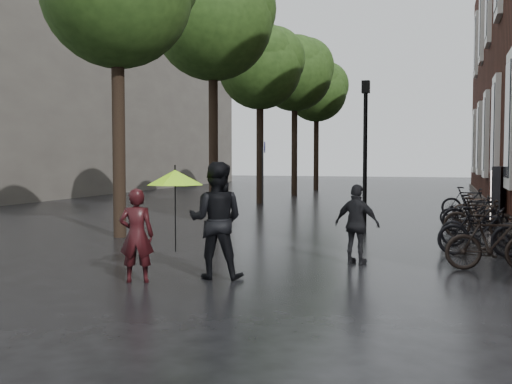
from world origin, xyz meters
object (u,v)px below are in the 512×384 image
at_px(pedestrian_walking, 357,224).
at_px(ad_lightbox, 499,196).
at_px(person_black, 216,220).
at_px(parked_bicycles, 477,218).
at_px(person_burgundy, 137,235).
at_px(lamp_post, 365,140).

distance_m(pedestrian_walking, ad_lightbox, 8.25).
bearing_deg(pedestrian_walking, person_black, 59.89).
distance_m(parked_bicycles, ad_lightbox, 2.85).
relative_size(person_burgundy, parked_bicycles, 0.14).
bearing_deg(pedestrian_walking, parked_bicycles, -100.33).
relative_size(pedestrian_walking, ad_lightbox, 0.86).
xyz_separation_m(person_burgundy, parked_bicycles, (5.54, 7.65, -0.27)).
relative_size(person_black, pedestrian_walking, 1.28).
xyz_separation_m(ad_lightbox, lamp_post, (-3.61, -2.53, 1.60)).
bearing_deg(parked_bicycles, person_black, -122.55).
relative_size(person_black, ad_lightbox, 1.10).
relative_size(parked_bicycles, ad_lightbox, 6.00).
bearing_deg(parked_bicycles, person_burgundy, -125.92).
distance_m(person_burgundy, person_black, 1.33).
height_order(person_burgundy, pedestrian_walking, person_burgundy).
bearing_deg(lamp_post, person_black, -102.34).
height_order(pedestrian_walking, parked_bicycles, pedestrian_walking).
bearing_deg(ad_lightbox, pedestrian_walking, -98.27).
bearing_deg(person_black, parked_bicycles, -131.60).
height_order(parked_bicycles, lamp_post, lamp_post).
xyz_separation_m(person_black, parked_bicycles, (4.43, 6.95, -0.48)).
xyz_separation_m(person_burgundy, pedestrian_walking, (3.17, 2.73, -0.00)).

